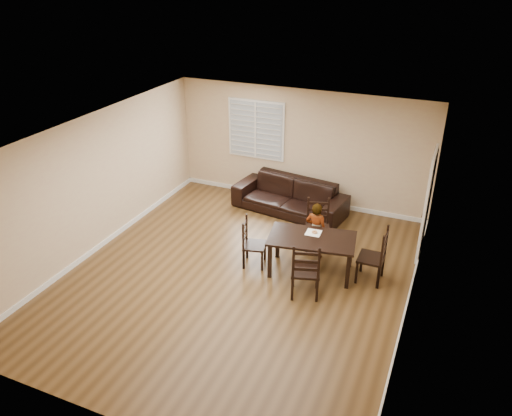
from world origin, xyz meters
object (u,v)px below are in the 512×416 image
Objects in this scene: chair_right at (378,258)px; child at (316,230)px; chair_near at (317,224)px; dining_table at (312,242)px; chair_left at (248,244)px; sofa at (290,196)px; chair_far at (305,275)px; donut at (315,232)px.

child is (-1.28, 0.39, 0.09)m from chair_right.
dining_table is at bearing -98.15° from chair_near.
chair_right is (1.37, -0.81, 0.01)m from chair_near.
child reaches higher than chair_near.
chair_right reaches higher than chair_left.
sofa reaches higher than dining_table.
dining_table is at bearing -81.54° from chair_right.
chair_left is at bearing -80.86° from sofa.
child reaches higher than chair_left.
sofa is (-1.35, 3.02, -0.11)m from chair_far.
dining_table is 1.63× the size of chair_near.
chair_right is 10.11× the size of donut.
chair_far is at bearing 104.46° from child.
chair_right reaches higher than donut.
chair_far is 3.31m from sofa.
chair_left is 9.12× the size of donut.
chair_right is at bearing -0.24° from donut.
dining_table is 1.01m from chair_near.
chair_far is (0.33, -1.81, 0.02)m from chair_near.
chair_far is 1.41m from child.
sofa is (-1.02, 1.21, -0.09)m from chair_near.
chair_right is at bearing -1.01° from dining_table.
chair_left is 0.84× the size of child.
chair_far is at bearing -57.41° from sofa.
child is 0.45× the size of sofa.
dining_table is 1.75× the size of chair_left.
chair_near is at bearing -96.53° from chair_far.
chair_right is at bearing -152.99° from chair_far.
chair_near is at bearing -73.59° from child.
dining_table is 15.99× the size of donut.
chair_right reaches higher than chair_near.
chair_right is at bearing -31.78° from sofa.
sofa is at bearing 109.40° from dining_table.
donut is (1.16, 0.38, 0.32)m from chair_left.
chair_right is at bearing -95.07° from chair_left.
chair_far is at bearing -129.35° from chair_left.
child reaches higher than sofa.
chair_left is 0.37× the size of sofa.
donut reaches higher than dining_table.
chair_near is 1.58m from sofa.
sofa is at bearing -13.41° from chair_left.
dining_table is 0.21m from donut.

